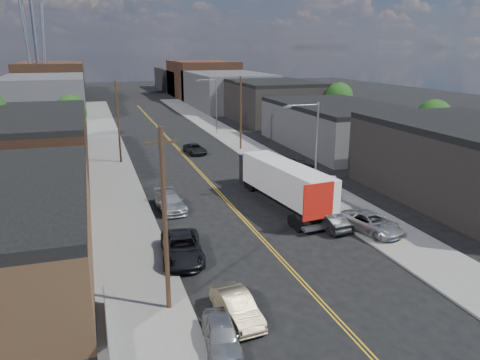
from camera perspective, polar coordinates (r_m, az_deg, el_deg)
ground at (r=74.67m, az=-8.81°, el=5.12°), size 260.00×260.00×0.00m
centerline at (r=60.21m, az=-6.48°, el=2.64°), size 0.32×120.00×0.01m
sidewalk_left at (r=59.13m, az=-15.54°, el=1.98°), size 5.00×140.00×0.15m
sidewalk_right at (r=62.69m, az=2.06°, el=3.32°), size 5.00×140.00×0.15m
warehouse_brown at (r=57.83m, az=-24.16°, el=4.13°), size 12.00×26.00×6.60m
industrial_right_a at (r=47.71m, az=27.22°, el=1.83°), size 14.00×22.00×7.10m
industrial_right_b at (r=68.22m, az=11.79°, el=6.57°), size 14.00×24.00×6.10m
industrial_right_c at (r=91.42m, az=3.73°, el=9.63°), size 14.00×22.00×7.60m
skyline_left_a at (r=108.29m, az=-22.68°, el=9.53°), size 16.00×30.00×8.00m
skyline_right_a at (r=112.43m, az=-1.61°, el=10.92°), size 16.00×30.00×8.00m
skyline_left_b at (r=133.07m, az=-21.96°, el=11.00°), size 16.00×26.00×10.00m
skyline_right_b at (r=136.46m, az=-4.64°, el=12.16°), size 16.00×26.00×10.00m
skyline_left_c at (r=153.09m, az=-21.47°, el=10.98°), size 16.00×40.00×7.00m
skyline_right_c at (r=156.05m, az=-6.37°, el=12.02°), size 16.00×40.00×7.00m
streetlight_near at (r=42.88m, az=8.86°, el=4.45°), size 3.39×0.25×9.00m
streetlight_far at (r=75.43m, az=-3.21°, el=9.48°), size 3.39×0.25×9.00m
utility_pole_left_near at (r=24.29m, az=-9.13°, el=-4.91°), size 1.60×0.26×10.00m
utility_pole_left_far at (r=58.23m, az=-14.62°, el=6.92°), size 1.60×0.26×10.00m
utility_pole_right at (r=64.19m, az=0.09°, el=8.22°), size 1.60×0.26×10.00m
tree_left_far at (r=75.11m, az=-19.86°, el=7.96°), size 4.35×4.20×6.97m
tree_right_near at (r=64.44m, az=22.59°, el=6.80°), size 4.60×4.48×7.44m
tree_right_far at (r=83.97m, az=12.00°, el=9.71°), size 4.85×4.76×7.91m
semi_truck at (r=41.98m, az=4.81°, el=0.08°), size 4.03×15.63×4.02m
car_left_a at (r=23.11m, az=-2.30°, el=-18.32°), size 2.14×4.23×1.38m
car_left_b at (r=25.10m, az=-0.43°, el=-15.21°), size 1.94×4.48×1.43m
car_left_c at (r=31.70m, az=-7.10°, el=-8.22°), size 3.29×6.03×1.60m
car_left_d at (r=41.07m, az=-8.51°, el=-2.66°), size 2.39×5.27×1.50m
car_right_oncoming at (r=37.12m, az=10.67°, el=-4.88°), size 1.93×4.38×1.40m
car_right_lot_a at (r=36.90m, az=15.66°, el=-5.02°), size 3.87×5.79×1.48m
car_right_lot_b at (r=43.54m, az=10.40°, el=-1.36°), size 4.69×6.11×1.65m
car_right_lot_c at (r=54.05m, az=7.19°, el=1.98°), size 3.16×4.20×1.33m
car_ahead_truck at (r=62.64m, az=-5.49°, el=3.79°), size 2.61×4.87×1.30m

